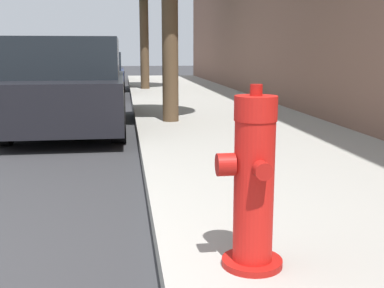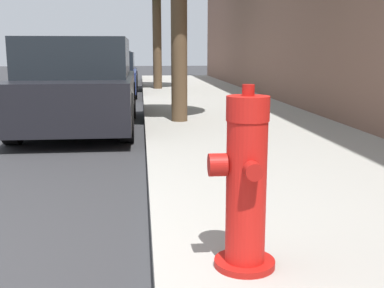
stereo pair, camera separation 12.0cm
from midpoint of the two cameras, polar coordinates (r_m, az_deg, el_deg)
The scene contains 4 objects.
fire_hydrant at distance 2.45m, azimuth 5.86°, elevation -4.84°, with size 0.35×0.35×0.94m.
parked_car_near at distance 7.91m, azimuth -14.72°, elevation 6.58°, with size 1.73×3.94×1.45m.
parked_car_mid at distance 14.16m, azimuth -11.75°, elevation 8.09°, with size 1.71×4.20×1.23m.
parked_car_far at distance 19.76m, azimuth -11.48°, elevation 8.93°, with size 1.85×3.87×1.27m.
Camera 1 is at (1.58, -2.36, 1.25)m, focal length 45.00 mm.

